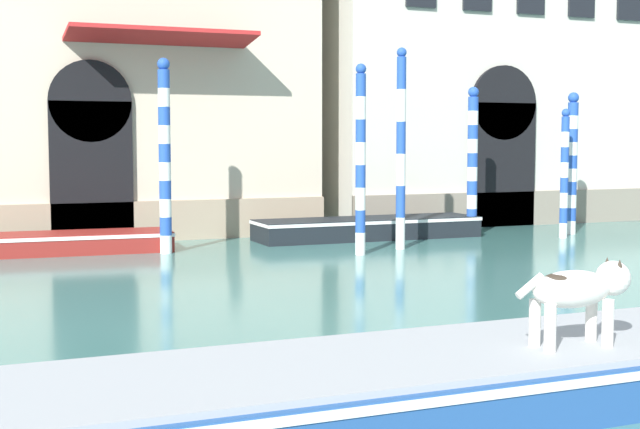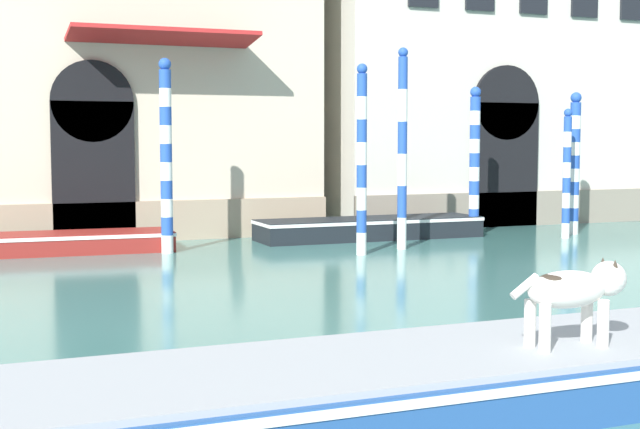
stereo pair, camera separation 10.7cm
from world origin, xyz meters
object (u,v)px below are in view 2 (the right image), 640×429
at_px(boat_moored_far, 370,228).
at_px(mooring_pole_5, 475,161).
at_px(mooring_pole_4, 567,173).
at_px(mooring_pole_3, 166,155).
at_px(mooring_pole_2, 402,148).
at_px(boat_foreground, 384,383).
at_px(boat_moored_near_palazzo, 70,242).
at_px(dog_on_deck, 575,290).
at_px(mooring_pole_1, 574,163).
at_px(mooring_pole_0, 362,159).

distance_m(boat_moored_far, mooring_pole_5, 3.26).
bearing_deg(mooring_pole_4, mooring_pole_3, 175.64).
xyz_separation_m(mooring_pole_2, mooring_pole_3, (-5.20, 1.26, -0.15)).
bearing_deg(mooring_pole_5, boat_foreground, -124.48).
distance_m(boat_moored_near_palazzo, boat_moored_far, 7.45).
height_order(mooring_pole_2, mooring_pole_4, mooring_pole_2).
bearing_deg(boat_moored_near_palazzo, boat_foreground, -80.83).
xyz_separation_m(dog_on_deck, boat_moored_near_palazzo, (-3.26, 13.59, -0.86)).
relative_size(boat_foreground, mooring_pole_5, 2.21).
bearing_deg(mooring_pole_3, mooring_pole_1, -0.10).
bearing_deg(mooring_pole_5, mooring_pole_0, -151.63).
relative_size(mooring_pole_1, mooring_pole_5, 0.97).
xyz_separation_m(mooring_pole_2, mooring_pole_5, (2.97, 1.71, -0.36)).
xyz_separation_m(boat_foreground, boat_moored_far, (6.04, 13.34, -0.02)).
bearing_deg(mooring_pole_3, mooring_pole_0, -25.37).
xyz_separation_m(mooring_pole_0, mooring_pole_5, (4.26, 2.30, -0.14)).
bearing_deg(mooring_pole_5, mooring_pole_2, -150.07).
distance_m(mooring_pole_3, mooring_pole_5, 8.18).
distance_m(dog_on_deck, boat_moored_far, 14.32).
relative_size(mooring_pole_3, mooring_pole_5, 1.11).
bearing_deg(mooring_pole_4, dog_on_deck, -126.82).
bearing_deg(boat_foreground, mooring_pole_3, 86.82).
bearing_deg(boat_moored_near_palazzo, mooring_pole_4, -4.83).
distance_m(dog_on_deck, mooring_pole_0, 11.18).
bearing_deg(boat_foreground, mooring_pole_2, 61.96).
height_order(boat_foreground, mooring_pole_0, mooring_pole_0).
bearing_deg(dog_on_deck, mooring_pole_2, 73.33).
distance_m(boat_moored_near_palazzo, mooring_pole_5, 10.34).
bearing_deg(dog_on_deck, mooring_pole_4, 55.61).
relative_size(mooring_pole_4, mooring_pole_5, 0.85).
bearing_deg(boat_moored_far, mooring_pole_0, -118.26).
distance_m(dog_on_deck, mooring_pole_5, 14.85).
height_order(dog_on_deck, mooring_pole_0, mooring_pole_0).
bearing_deg(mooring_pole_3, dog_on_deck, -84.36).
height_order(mooring_pole_1, mooring_pole_5, mooring_pole_5).
xyz_separation_m(mooring_pole_0, mooring_pole_3, (-3.91, 1.85, 0.08)).
height_order(boat_moored_near_palazzo, mooring_pole_5, mooring_pole_5).
xyz_separation_m(mooring_pole_3, mooring_pole_4, (10.15, -0.77, -0.51)).
bearing_deg(boat_moored_far, mooring_pole_5, -11.73).
height_order(boat_foreground, mooring_pole_2, mooring_pole_2).
bearing_deg(boat_moored_near_palazzo, dog_on_deck, -73.38).
xyz_separation_m(boat_moored_far, mooring_pole_3, (-5.43, -1.01, 1.90)).
height_order(mooring_pole_3, mooring_pole_4, mooring_pole_3).
xyz_separation_m(boat_moored_near_palazzo, mooring_pole_4, (12.17, -1.70, 1.43)).
distance_m(mooring_pole_0, mooring_pole_3, 4.33).
distance_m(boat_foreground, dog_on_deck, 2.05).
height_order(mooring_pole_0, mooring_pole_4, mooring_pole_0).
bearing_deg(mooring_pole_0, mooring_pole_5, 28.37).
bearing_deg(boat_moored_near_palazzo, mooring_pole_2, -13.75).
distance_m(dog_on_deck, boat_moored_near_palazzo, 14.00).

